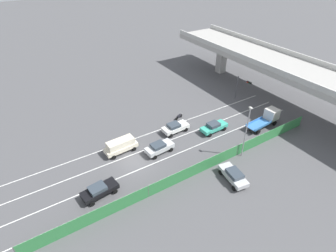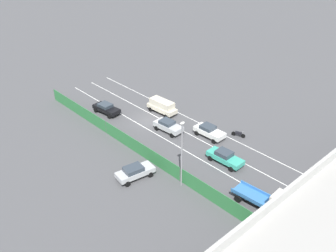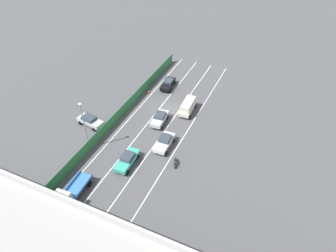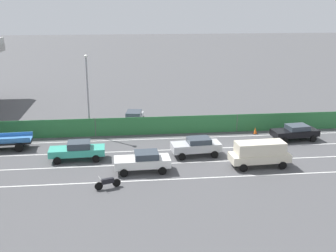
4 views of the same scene
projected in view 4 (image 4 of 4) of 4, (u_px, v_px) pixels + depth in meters
The scene contains 15 objects.
ground_plane at pixel (240, 153), 37.43m from camera, with size 300.00×300.00×0.00m, color #4C4C4F.
lane_line_left_edge at pixel (184, 179), 32.05m from camera, with size 0.14×47.64×0.01m, color silver.
lane_line_mid_left at pixel (178, 163), 35.22m from camera, with size 0.14×47.64×0.01m, color silver.
lane_line_mid_right at pixel (173, 150), 38.40m from camera, with size 0.14×47.64×0.01m, color silver.
lane_line_right_edge at pixel (169, 138), 41.57m from camera, with size 0.14×47.64×0.01m, color silver.
green_fence at pixel (167, 125), 42.79m from camera, with size 0.10×43.74×1.85m.
car_sedan_silver at pixel (196, 146), 36.70m from camera, with size 2.28×4.40×1.61m.
car_sedan_black at pixel (295, 132), 40.84m from camera, with size 2.44×4.64×1.53m.
car_van_cream at pixel (260, 153), 34.17m from camera, with size 2.20×4.96×2.10m.
car_taxi_teal at pixel (78, 150), 35.72m from camera, with size 2.09×4.73×1.61m.
car_sedan_white at pixel (143, 161), 33.23m from camera, with size 2.15×4.46×1.62m.
motorcycle at pixel (108, 182), 30.27m from camera, with size 0.86×1.87×0.93m.
parked_wagon_silver at pixel (134, 118), 45.69m from camera, with size 4.68×2.53×1.57m.
street_lamp at pixel (88, 88), 41.24m from camera, with size 0.60×0.36×8.14m.
traffic_cone at pixel (255, 131), 42.96m from camera, with size 0.47×0.47×0.69m.
Camera 4 is at (-34.29, 10.30, 12.91)m, focal length 44.87 mm.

